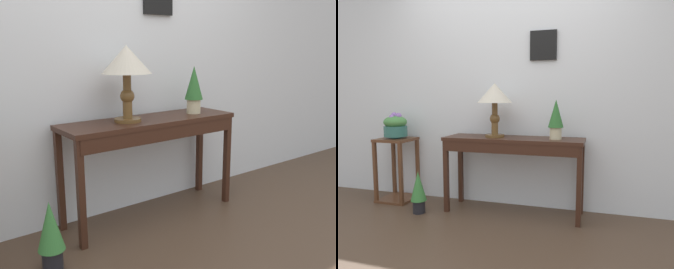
{
  "view_description": "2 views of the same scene",
  "coord_description": "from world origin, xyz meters",
  "views": [
    {
      "loc": [
        -1.53,
        -1.21,
        1.3
      ],
      "look_at": [
        0.25,
        1.12,
        0.63
      ],
      "focal_mm": 41.28,
      "sensor_mm": 36.0,
      "label": 1
    },
    {
      "loc": [
        0.94,
        -1.88,
        1.16
      ],
      "look_at": [
        0.02,
        1.12,
        0.81
      ],
      "focal_mm": 33.95,
      "sensor_mm": 36.0,
      "label": 2
    }
  ],
  "objects": [
    {
      "name": "ground_plane",
      "position": [
        0.0,
        0.0,
        -0.0
      ],
      "size": [
        12.0,
        12.0,
        0.01
      ],
      "primitive_type": "cube",
      "color": "#4C3828"
    },
    {
      "name": "console_table",
      "position": [
        0.09,
        1.11,
        0.67
      ],
      "size": [
        1.39,
        0.41,
        0.78
      ],
      "color": "#381E14",
      "rests_on": "ground"
    },
    {
      "name": "potted_plant_floor",
      "position": [
        -0.82,
        0.85,
        0.24
      ],
      "size": [
        0.16,
        0.16,
        0.43
      ],
      "color": "black",
      "rests_on": "ground"
    },
    {
      "name": "potted_plant_on_console",
      "position": [
        0.51,
        1.13,
        0.98
      ],
      "size": [
        0.15,
        0.15,
        0.38
      ],
      "color": "beige",
      "rests_on": "console_table"
    },
    {
      "name": "table_lamp",
      "position": [
        -0.1,
        1.14,
        1.18
      ],
      "size": [
        0.35,
        0.35,
        0.54
      ],
      "color": "brown",
      "rests_on": "console_table"
    },
    {
      "name": "back_wall_with_art",
      "position": [
        0.0,
        1.43,
        1.4
      ],
      "size": [
        9.0,
        0.13,
        2.8
      ],
      "color": "silver",
      "rests_on": "ground"
    },
    {
      "name": "planter_bowl_wide",
      "position": [
        -1.29,
        1.15,
        0.85
      ],
      "size": [
        0.25,
        0.25,
        0.29
      ],
      "color": "#2D665B",
      "rests_on": "pedestal_stand_left"
    },
    {
      "name": "pedestal_stand_left",
      "position": [
        -1.29,
        1.15,
        0.36
      ],
      "size": [
        0.37,
        0.37,
        0.72
      ],
      "color": "#56331E",
      "rests_on": "ground"
    }
  ]
}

